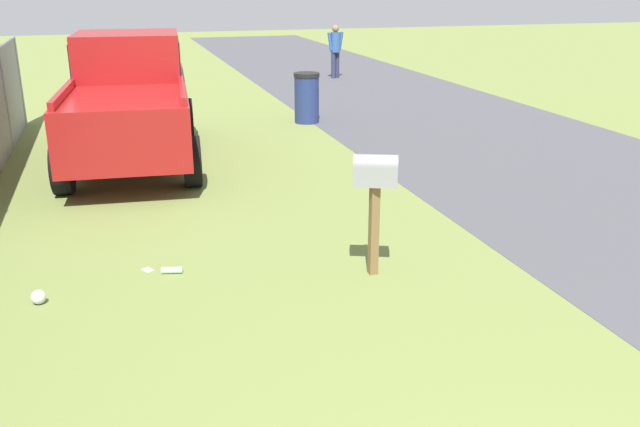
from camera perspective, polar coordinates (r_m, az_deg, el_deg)
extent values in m
cube|color=brown|center=(7.10, 4.52, -1.41)|extent=(0.09, 0.09, 0.98)
cube|color=gray|center=(6.91, 4.65, 3.24)|extent=(0.35, 0.49, 0.22)
cylinder|color=gray|center=(6.88, 4.68, 4.12)|extent=(0.35, 0.49, 0.20)
cube|color=red|center=(6.99, 4.34, 3.99)|extent=(0.02, 0.04, 0.18)
cube|color=maroon|center=(11.91, -15.55, 8.34)|extent=(5.24, 2.26, 0.90)
cube|color=maroon|center=(12.40, -15.76, 12.62)|extent=(1.87, 1.83, 0.76)
cube|color=black|center=(12.40, -15.76, 12.62)|extent=(1.82, 1.86, 0.53)
cube|color=maroon|center=(10.81, -20.60, 9.54)|extent=(2.65, 0.30, 0.12)
cube|color=maroon|center=(10.69, -11.50, 10.27)|extent=(2.65, 0.30, 0.12)
cylinder|color=black|center=(13.73, -18.88, 7.26)|extent=(0.78, 0.32, 0.76)
cylinder|color=black|center=(13.63, -11.15, 7.84)|extent=(0.78, 0.32, 0.76)
cylinder|color=black|center=(10.48, -20.75, 3.56)|extent=(0.78, 0.32, 0.76)
cylinder|color=black|center=(10.35, -10.66, 4.31)|extent=(0.78, 0.32, 0.76)
cylinder|color=navy|center=(14.77, -1.12, 9.49)|extent=(0.52, 0.52, 0.98)
cylinder|color=black|center=(14.69, -1.13, 11.53)|extent=(0.55, 0.55, 0.08)
cylinder|color=#2D3351|center=(21.60, 1.44, 12.32)|extent=(0.14, 0.14, 0.79)
cylinder|color=#2D3351|center=(21.52, 1.13, 12.29)|extent=(0.14, 0.14, 0.79)
cylinder|color=#335999|center=(21.48, 1.30, 14.14)|extent=(0.30, 0.30, 0.59)
sphere|color=#8C6647|center=(21.45, 1.31, 15.21)|extent=(0.21, 0.21, 0.21)
cylinder|color=#335999|center=(21.60, 1.75, 14.24)|extent=(0.09, 0.17, 0.54)
cylinder|color=#335999|center=(21.37, 0.85, 14.19)|extent=(0.09, 0.17, 0.54)
cylinder|color=#9EA3A8|center=(13.52, -24.84, 8.66)|extent=(0.07, 0.07, 1.83)
cylinder|color=#9EA3A8|center=(15.83, -23.83, 10.10)|extent=(0.07, 0.07, 1.83)
sphere|color=silver|center=(7.13, -22.50, -6.47)|extent=(0.14, 0.14, 0.14)
cube|color=silver|center=(7.57, -14.22, -4.58)|extent=(0.15, 0.14, 0.01)
cylinder|color=#B2D8BF|center=(7.42, -12.28, -4.66)|extent=(0.12, 0.23, 0.07)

